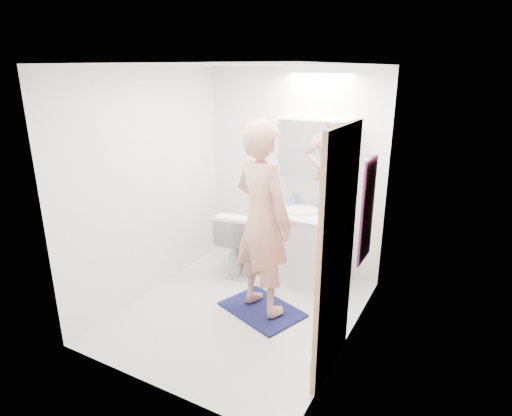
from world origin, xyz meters
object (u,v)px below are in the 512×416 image
Objects in this scene: toothbrush_cup at (321,207)px; toilet_paper_roll at (315,365)px; soap_bottle_b at (294,199)px; vanity_cabinet at (299,247)px; person at (262,219)px; toilet at (242,239)px; soap_bottle_a at (280,197)px; medicine_cabinet at (315,150)px.

toothbrush_cup is 1.89m from toilet_paper_roll.
soap_bottle_b is at bearing 176.75° from toothbrush_cup.
vanity_cabinet is 1.04m from person.
soap_bottle_a is at bearing -154.81° from toilet.
toilet is 4.00× the size of soap_bottle_a.
soap_bottle_b is at bearing 133.34° from vanity_cabinet.
vanity_cabinet is at bearing 179.38° from toilet.
toilet_paper_roll is at bearing -60.12° from soap_bottle_b.
soap_bottle_b is at bearing -63.07° from person.
soap_bottle_a reaches higher than toothbrush_cup.
medicine_cabinet is 1.18m from person.
toothbrush_cup is (0.18, 0.16, 0.47)m from vanity_cabinet.
toothbrush_cup reaches higher than vanity_cabinet.
toilet is 0.70m from soap_bottle_a.
soap_bottle_a is at bearing -54.13° from person.
soap_bottle_a is (0.38, 0.27, 0.52)m from toilet.
soap_bottle_b is at bearing -161.06° from toilet.
medicine_cabinet is 0.65m from toothbrush_cup.
soap_bottle_a reaches higher than toilet_paper_roll.
vanity_cabinet is 0.53m from toothbrush_cup.
vanity_cabinet is 1.13m from medicine_cabinet.
soap_bottle_a reaches higher than toilet.
soap_bottle_a is at bearing -171.30° from medicine_cabinet.
toilet is at bearing -151.20° from soap_bottle_b.
vanity_cabinet is 0.72m from toilet.
soap_bottle_b is at bearing -172.67° from medicine_cabinet.
person is 1.04m from soap_bottle_a.
medicine_cabinet reaches higher than vanity_cabinet.
toothbrush_cup is at bearing -172.68° from toilet.
soap_bottle_b is 2.06m from toilet_paper_roll.
medicine_cabinet is at bearing 157.26° from toothbrush_cup.
soap_bottle_b is 1.92× the size of toothbrush_cup.
soap_bottle_a is at bearing -169.30° from soap_bottle_b.
person is at bearing -95.81° from medicine_cabinet.
toilet_paper_roll is (0.70, -1.66, -1.45)m from medicine_cabinet.
person is 10.78× the size of soap_bottle_b.
soap_bottle_a reaches higher than soap_bottle_b.
vanity_cabinet is at bearing -106.76° from medicine_cabinet.
medicine_cabinet is 2.31m from toilet_paper_roll.
vanity_cabinet is 0.64m from soap_bottle_a.
soap_bottle_a is 1.13× the size of soap_bottle_b.
vanity_cabinet is 1.67m from toilet_paper_roll.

